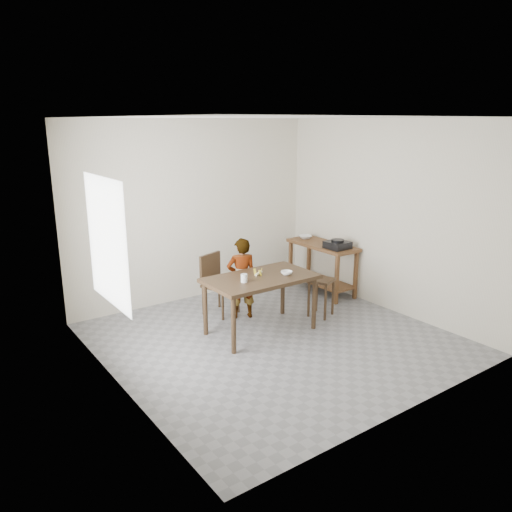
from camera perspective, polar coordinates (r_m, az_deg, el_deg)
floor at (r=6.39m, az=2.12°, el=-9.63°), size 4.00×4.00×0.04m
ceiling at (r=5.80m, az=2.39°, el=15.75°), size 4.00×4.00×0.04m
wall_back at (r=7.61m, az=-7.14°, el=5.15°), size 4.00×0.04×2.70m
wall_front at (r=4.58m, az=17.93°, el=-2.23°), size 4.00×0.04×2.70m
wall_left at (r=5.01m, az=-16.36°, el=-0.64°), size 0.04×4.00×2.70m
wall_right at (r=7.34m, az=14.85°, el=4.38°), size 0.04×4.00×2.70m
window_pane at (r=5.17m, az=-16.71°, el=1.54°), size 0.02×1.10×1.30m
dining_table at (r=6.46m, az=0.52°, el=-5.55°), size 1.40×0.80×0.75m
prep_counter at (r=8.01m, az=7.53°, el=-1.35°), size 0.50×1.20×0.80m
child at (r=6.87m, az=-1.66°, el=-2.57°), size 0.49×0.40×1.14m
dining_chair at (r=7.06m, az=-4.06°, el=-3.31°), size 0.52×0.52×0.85m
stool at (r=7.07m, az=7.43°, el=-4.69°), size 0.40×0.40×0.54m
glass_tumbler at (r=6.11m, az=-1.37°, el=-2.54°), size 0.10×0.10×0.10m
small_bowl at (r=6.42m, az=3.51°, el=-1.94°), size 0.16×0.16×0.05m
banana at (r=6.40m, az=0.30°, el=-1.94°), size 0.19×0.17×0.06m
serving_bowl at (r=8.20m, az=5.62°, el=2.19°), size 0.27×0.27×0.05m
gas_burner at (r=7.62m, az=9.29°, el=1.26°), size 0.32×0.32×0.11m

